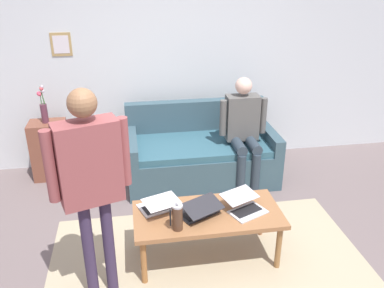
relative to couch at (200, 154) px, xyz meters
The scene contains 13 objects.
ground_plane 1.61m from the couch, 81.20° to the left, with size 7.68×7.68×0.00m, color #6C5E5D.
area_rug 1.63m from the couch, 82.51° to the left, with size 2.80×1.73×0.01m, color tan.
back_wall 1.25m from the couch, 69.12° to the right, with size 7.04×0.11×2.70m.
couch is the anchor object (origin of this frame).
coffee_table 1.51m from the couch, 82.01° to the left, with size 1.28×0.60×0.47m.
laptop_left 1.53m from the couch, 94.39° to the left, with size 0.41×0.42×0.13m.
laptop_center 1.54m from the couch, 79.20° to the left, with size 0.43×0.40×0.14m.
laptop_right 1.53m from the couch, 65.59° to the left, with size 0.39×0.42×0.13m.
french_press 1.77m from the couch, 73.55° to the left, with size 0.11×0.09×0.26m.
side_shelf 1.83m from the couch, ahead, with size 0.42×0.32×0.72m.
flower_vase 1.92m from the couch, ahead, with size 0.10×0.08×0.46m.
person_standing 2.25m from the couch, 57.92° to the left, with size 0.59×0.31×1.71m.
person_seated 0.66m from the couch, 153.61° to the left, with size 0.55×0.51×1.28m.
Camera 1 is at (0.58, 2.82, 2.45)m, focal length 37.96 mm.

